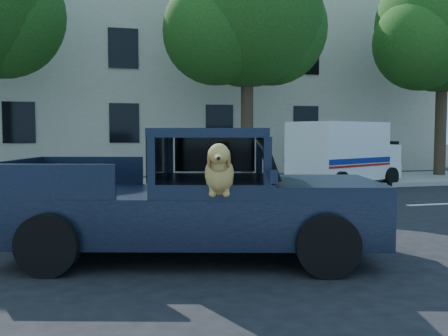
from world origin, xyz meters
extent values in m
plane|color=black|center=(0.00, 0.00, 0.00)|extent=(120.00, 120.00, 0.00)
cube|color=gray|center=(0.00, 9.20, 0.07)|extent=(60.00, 4.00, 0.15)
sphere|color=#16340D|center=(-3.00, 9.90, 5.50)|extent=(4.00, 4.00, 4.00)
cylinder|color=#332619|center=(5.00, 9.60, 2.20)|extent=(0.44, 0.44, 4.40)
sphere|color=#16340D|center=(5.00, 9.60, 6.00)|extent=(5.20, 5.20, 5.20)
sphere|color=#16340D|center=(3.80, 9.30, 5.20)|extent=(3.60, 3.60, 3.60)
sphere|color=#16340D|center=(6.00, 9.90, 5.50)|extent=(4.00, 4.00, 4.00)
cylinder|color=#332619|center=(13.00, 9.60, 2.20)|extent=(0.44, 0.44, 4.40)
sphere|color=#16340D|center=(13.00, 9.60, 6.00)|extent=(5.20, 5.20, 5.20)
sphere|color=#16340D|center=(11.80, 9.30, 5.20)|extent=(3.60, 3.60, 3.60)
cube|color=beige|center=(3.00, 16.50, 4.50)|extent=(26.00, 6.00, 9.00)
cube|color=black|center=(1.08, -0.22, 0.63)|extent=(5.52, 3.32, 0.66)
cube|color=black|center=(2.85, -0.72, 1.04)|extent=(1.98, 2.32, 0.16)
cube|color=black|center=(1.32, -0.29, 1.79)|extent=(2.00, 2.26, 0.12)
cube|color=black|center=(2.09, -0.50, 1.44)|extent=(0.71, 1.72, 0.56)
cube|color=black|center=(1.39, -0.77, 0.82)|extent=(0.68, 0.68, 0.38)
cube|color=black|center=(1.75, -1.70, 1.27)|extent=(0.11, 0.07, 0.16)
cube|color=silver|center=(7.76, 7.59, 0.51)|extent=(4.29, 3.24, 0.47)
cube|color=silver|center=(7.42, 7.44, 1.44)|extent=(3.62, 2.93, 1.40)
cube|color=silver|center=(9.15, 8.24, 1.07)|extent=(1.48, 1.92, 0.65)
cube|color=navy|center=(7.79, 6.63, 0.93)|extent=(2.88, 1.34, 0.17)
cube|color=#9E0F0F|center=(7.79, 6.63, 0.78)|extent=(2.88, 1.34, 0.07)
camera|label=1|loc=(-0.34, -7.21, 1.79)|focal=40.00mm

